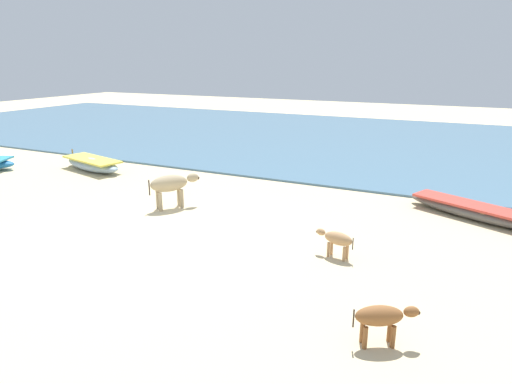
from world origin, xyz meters
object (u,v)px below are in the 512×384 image
fishing_boat_2 (92,164)px  cow_adult_dun (171,184)px  fishing_boat_0 (476,211)px  calf_far_brown (381,317)px  calf_near_tan (337,239)px

fishing_boat_2 → cow_adult_dun: cow_adult_dun is taller
fishing_boat_0 → cow_adult_dun: size_ratio=2.83×
calf_far_brown → fishing_boat_2: bearing=123.8°
fishing_boat_2 → calf_far_brown: 14.89m
cow_adult_dun → calf_far_brown: (7.25, -4.29, -0.25)m
fishing_boat_0 → cow_adult_dun: bearing=-136.2°
calf_far_brown → fishing_boat_0: bearing=50.8°
cow_adult_dun → fishing_boat_0: bearing=-34.7°
fishing_boat_0 → calf_near_tan: 5.27m
fishing_boat_0 → cow_adult_dun: cow_adult_dun is taller
fishing_boat_0 → calf_near_tan: calf_near_tan is taller
calf_near_tan → calf_far_brown: bearing=130.3°
fishing_boat_0 → calf_near_tan: size_ratio=4.30×
calf_far_brown → cow_adult_dun: bearing=120.8°
fishing_boat_2 → cow_adult_dun: size_ratio=2.37×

